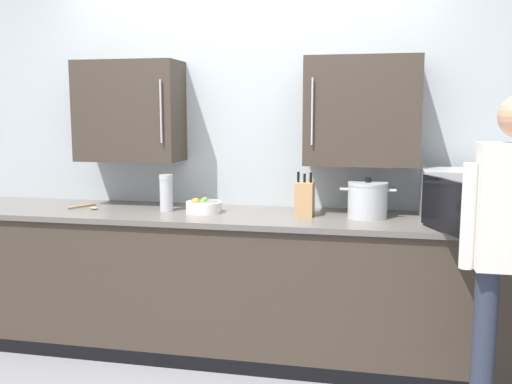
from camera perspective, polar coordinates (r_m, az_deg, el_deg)
back_wall_tiled at (r=3.90m, az=-0.95°, el=5.69°), size 4.31×0.44×2.72m
counter_unit at (r=3.72m, az=-2.13°, el=-9.20°), size 3.91×0.70×0.92m
microwave_oven at (r=3.56m, az=20.57°, el=-0.36°), size 0.60×0.74×0.30m
wooden_spoon at (r=3.97m, az=-16.55°, el=-1.45°), size 0.22×0.20×0.02m
thermos_flask at (r=3.74m, az=-9.03°, el=-0.06°), size 0.09×0.09×0.24m
fruit_bowl at (r=3.67m, az=-5.29°, el=-1.40°), size 0.23×0.23×0.10m
stock_pot at (r=3.52m, az=11.16°, el=-0.79°), size 0.34×0.24×0.25m
knife_block at (r=3.54m, az=4.92°, el=-0.66°), size 0.11×0.15×0.28m
person_figure at (r=2.89m, az=24.34°, el=-4.31°), size 0.44×0.55×1.65m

